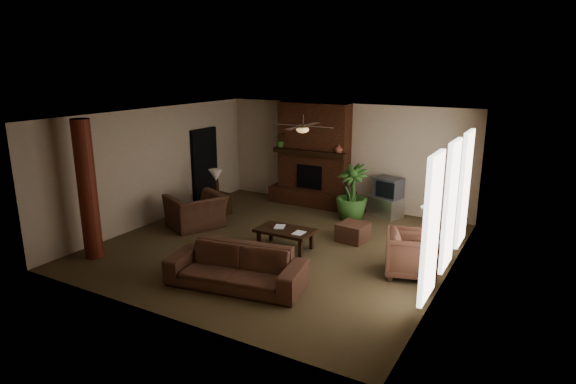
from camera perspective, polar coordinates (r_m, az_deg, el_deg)
The scene contains 23 objects.
room_shell at distance 10.08m, azimuth -1.12°, elevation 1.14°, with size 7.00×7.00×7.00m.
fireplace at distance 13.27m, azimuth 3.00°, elevation 3.41°, with size 2.40×0.70×2.80m.
windows at distance 9.09m, azimuth 18.64°, elevation -1.52°, with size 0.08×3.65×2.35m.
log_column at distance 10.25m, azimuth -22.65°, elevation 0.20°, with size 0.36×0.36×2.80m, color maroon.
doorway at distance 13.53m, azimuth -9.83°, elevation 2.97°, with size 0.10×1.00×2.10m, color black.
ceiling_fan at distance 9.93m, azimuth 1.74°, elevation 7.57°, with size 1.35×1.35×0.37m.
sofa at distance 8.55m, azimuth -6.20°, elevation -8.08°, with size 2.42×0.71×0.95m, color #4C2E20.
armchair_left at distance 11.66m, azimuth -10.88°, elevation -1.61°, with size 1.23×0.80×1.08m, color #4C2E20.
armchair_right at distance 9.20m, azimuth 14.41°, elevation -6.87°, with size 0.89×0.84×0.92m, color #4C2E20.
coffee_table at distance 10.19m, azimuth -0.35°, elevation -4.73°, with size 1.20×0.70×0.43m.
ottoman at distance 10.78m, azimuth 7.68°, elevation -4.73°, with size 0.60×0.60×0.40m, color #4C2E20.
tv_stand at distance 12.64m, azimuth 11.43°, elevation -1.69°, with size 0.85×0.50×0.50m, color silver.
tv at distance 12.49m, azimuth 11.78°, elevation 0.51°, with size 0.76×0.67×0.52m.
floor_vase at distance 12.94m, azimuth 7.10°, elevation -0.29°, with size 0.34×0.34×0.77m.
floor_plant at distance 12.13m, azimuth 7.52°, elevation -1.50°, with size 0.79×1.41×0.79m, color #325A24.
side_table_left at distance 12.62m, azimuth -8.21°, elevation -1.45°, with size 0.50×0.50×0.55m, color black.
lamp_left at distance 12.44m, azimuth -8.54°, elevation 1.75°, with size 0.44×0.44×0.65m.
side_table_right at distance 9.66m, azimuth 16.18°, elevation -7.11°, with size 0.50×0.50×0.55m, color black.
lamp_right at distance 9.47m, azimuth 16.39°, elevation -2.90°, with size 0.44×0.44×0.65m.
mantel_plant at distance 13.42m, azimuth -0.83°, elevation 6.02°, with size 0.38×0.42×0.33m, color #325A24.
mantel_vase at distance 12.61m, azimuth 6.04°, elevation 5.12°, with size 0.22×0.23×0.22m, color brown.
book_a at distance 10.25m, azimuth -1.59°, elevation -3.42°, with size 0.22×0.03×0.29m, color #999999.
book_b at distance 9.91m, azimuth 0.76°, elevation -4.06°, with size 0.21×0.02×0.29m, color #999999.
Camera 1 is at (4.99, -8.42, 3.80)m, focal length 30.04 mm.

